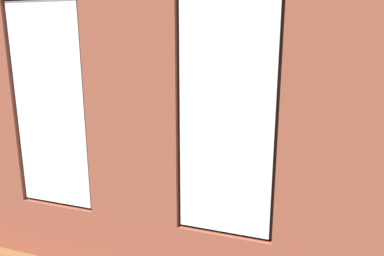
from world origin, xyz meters
name	(u,v)px	position (x,y,z in m)	size (l,w,h in m)	color
ground_plane	(208,190)	(0.00, 0.00, -0.05)	(6.41, 5.68, 0.10)	brown
brick_wall_with_windows	(133,132)	(0.00, 2.46, 1.53)	(5.81, 0.30, 3.13)	brown
white_wall_right	(49,86)	(2.85, 0.20, 1.56)	(0.10, 4.68, 3.13)	white
couch_by_window	(146,215)	(0.22, 1.81, 0.33)	(1.91, 0.87, 0.80)	black
couch_left	(357,196)	(-2.20, 0.37, 0.33)	(0.90, 1.82, 0.80)	black
coffee_table	(189,155)	(0.47, -0.38, 0.39)	(1.37, 0.81, 0.44)	#A87547
cup_ceramic	(193,152)	(0.36, -0.26, 0.48)	(0.07, 0.07, 0.09)	#33567F
candle_jar	(182,147)	(0.64, -0.48, 0.49)	(0.08, 0.08, 0.10)	#B7333D
table_plant_small	(165,144)	(0.88, -0.26, 0.57)	(0.15, 0.15, 0.25)	beige
remote_gray	(212,151)	(0.09, -0.52, 0.45)	(0.05, 0.17, 0.02)	#59595B
media_console	(69,159)	(2.55, 0.22, 0.26)	(1.17, 0.42, 0.52)	black
tv_flatscreen	(66,126)	(2.55, 0.21, 0.87)	(0.99, 0.20, 0.71)	black
papasan_chair	(206,132)	(0.61, -1.83, 0.44)	(1.06, 1.06, 0.68)	olive
potted_plant_beside_window_right	(40,169)	(1.65, 1.92, 0.78)	(1.03, 0.94, 1.35)	brown
potted_plant_foreground_right	(136,121)	(2.25, -1.79, 0.55)	(0.89, 0.87, 1.27)	#47423D
potted_plant_corner_near_left	(358,141)	(-2.35, -1.84, 0.51)	(0.66, 0.73, 1.24)	brown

